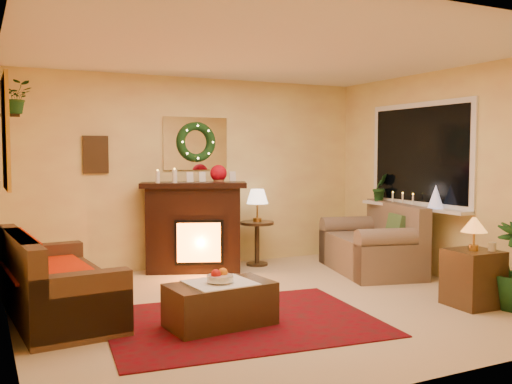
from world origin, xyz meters
name	(u,v)px	position (x,y,z in m)	size (l,w,h in m)	color
floor	(271,304)	(0.00, 0.00, 0.00)	(5.00, 5.00, 0.00)	beige
ceiling	(271,51)	(0.00, 0.00, 2.60)	(5.00, 5.00, 0.00)	white
wall_back	(195,173)	(0.00, 2.25, 1.30)	(5.00, 5.00, 0.00)	#EFD88C
wall_front	(426,194)	(0.00, -2.25, 1.30)	(5.00, 5.00, 0.00)	#EFD88C
wall_left	(6,186)	(-2.50, 0.00, 1.30)	(4.50, 4.50, 0.00)	#EFD88C
wall_right	(452,175)	(2.50, 0.00, 1.30)	(4.50, 4.50, 0.00)	#EFD88C
area_rug	(242,321)	(-0.54, -0.45, 0.01)	(2.45, 1.84, 0.01)	#501A13
sofa	(59,273)	(-2.04, 0.49, 0.43)	(0.84, 1.90, 0.82)	#543124
red_throw	(48,268)	(-2.13, 0.61, 0.46)	(0.75, 1.22, 0.02)	red
fireplace	(193,230)	(-0.17, 1.88, 0.55)	(1.22, 0.39, 1.12)	black
poinsettia	(219,173)	(0.19, 1.87, 1.30)	(0.23, 0.23, 0.23)	#AD0514
mantel_candle_a	(158,177)	(-0.65, 1.87, 1.26)	(0.06, 0.06, 0.17)	#FEF9CD
mantel_candle_b	(175,177)	(-0.43, 1.84, 1.26)	(0.07, 0.07, 0.20)	white
mantel_mirror	(196,144)	(0.00, 2.23, 1.70)	(0.92, 0.02, 0.72)	white
wreath	(197,142)	(0.00, 2.19, 1.72)	(0.55, 0.55, 0.11)	#194719
wall_art	(96,155)	(-1.35, 2.23, 1.55)	(0.32, 0.03, 0.48)	#381E11
gold_mirror	(5,133)	(-2.48, 0.30, 1.75)	(0.03, 0.84, 1.00)	gold
hanging_plant	(16,113)	(-2.34, 1.05, 1.97)	(0.33, 0.28, 0.36)	#194719
loveseat	(370,240)	(1.94, 0.86, 0.42)	(0.90, 1.56, 0.90)	tan
window_frame	(420,155)	(2.48, 0.55, 1.55)	(0.03, 1.86, 1.36)	white
window_glass	(419,155)	(2.47, 0.55, 1.55)	(0.02, 1.70, 1.22)	black
window_sill	(413,207)	(2.38, 0.55, 0.87)	(0.22, 1.86, 0.04)	white
mini_tree	(436,196)	(2.34, 0.10, 1.04)	(0.19, 0.19, 0.28)	silver
sill_plant	(380,188)	(2.38, 1.22, 1.08)	(0.28, 0.23, 0.51)	#143414
side_table_round	(257,242)	(0.78, 1.90, 0.33)	(0.47, 0.47, 0.61)	black
lamp_cream	(257,203)	(0.79, 1.92, 0.88)	(0.30, 0.30, 0.46)	#FFDCBA
end_table_square	(473,280)	(1.82, -0.99, 0.27)	(0.47, 0.47, 0.58)	#372113
lamp_tiffany	(474,235)	(1.80, -1.01, 0.74)	(0.26, 0.26, 0.38)	orange
coffee_table	(220,304)	(-0.77, -0.48, 0.21)	(0.95, 0.52, 0.40)	#341810
fruit_bowl	(220,278)	(-0.78, -0.50, 0.45)	(0.24, 0.24, 0.05)	silver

